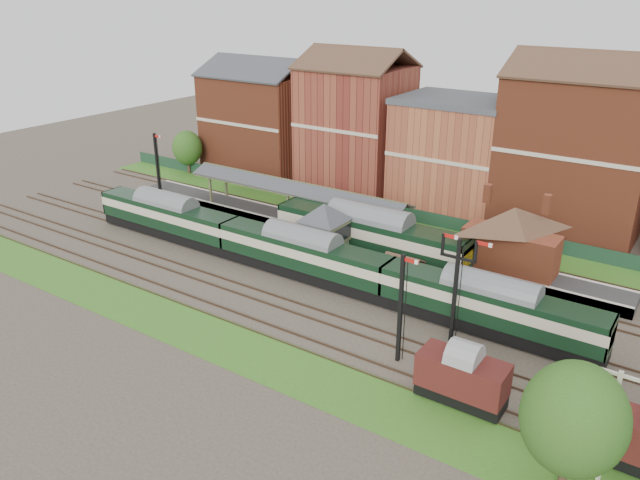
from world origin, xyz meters
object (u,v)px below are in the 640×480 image
Objects in this scene: signal_box at (324,233)px; goods_van_a at (462,377)px; semaphore_bracket at (456,284)px; dmu_train at (302,253)px; platform_railcar at (370,235)px.

signal_box is 22.13m from goods_van_a.
semaphore_bracket is 1.51× the size of goods_van_a.
signal_box is at bearing 159.08° from semaphore_bracket.
goods_van_a is at bearing -33.67° from signal_box.
dmu_train is 20.59m from goods_van_a.
dmu_train is at bearing -92.13° from signal_box.
semaphore_bracket is at bearing -36.56° from platform_railcar.
platform_railcar is (-12.14, 9.00, -2.06)m from semaphore_bracket.
semaphore_bracket is 15.25m from platform_railcar.
platform_railcar is (2.90, 3.25, -0.62)m from signal_box.
goods_van_a is (3.35, -6.50, -2.74)m from semaphore_bracket.
platform_railcar is at bearing 65.06° from dmu_train.
dmu_train is (-0.12, -3.25, -0.90)m from signal_box.
signal_box reaches higher than dmu_train.
signal_box is 4.40m from platform_railcar.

